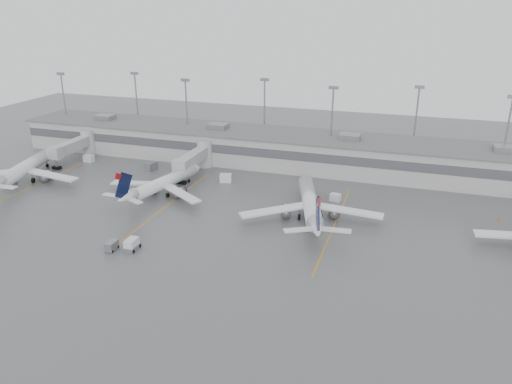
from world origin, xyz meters
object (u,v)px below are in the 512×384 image
(jet_far_left, at_px, (23,169))
(baggage_tug, at_px, (132,246))
(jet_mid_left, at_px, (162,183))
(jet_mid_right, at_px, (310,204))

(jet_far_left, bearing_deg, baggage_tug, -41.50)
(jet_far_left, relative_size, baggage_tug, 10.06)
(jet_mid_left, relative_size, baggage_tug, 8.65)
(jet_far_left, bearing_deg, jet_mid_left, -9.76)
(jet_mid_left, relative_size, jet_mid_right, 0.89)
(jet_mid_left, bearing_deg, jet_mid_right, 8.60)
(jet_far_left, relative_size, jet_mid_right, 1.04)
(jet_mid_right, bearing_deg, baggage_tug, -156.69)
(jet_mid_left, xyz_separation_m, jet_mid_right, (33.68, -2.30, 0.39))
(jet_mid_right, distance_m, baggage_tug, 34.68)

